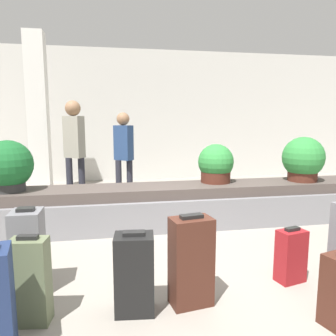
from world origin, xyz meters
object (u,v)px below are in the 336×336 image
suitcase_4 (28,252)px  potted_plant_2 (303,160)px  traveler_0 (74,144)px  potted_plant_1 (216,164)px  suitcase_5 (291,256)px  suitcase_2 (191,261)px  traveler_1 (124,150)px  suitcase_1 (134,273)px  pillar (38,115)px  potted_plant_0 (8,166)px  suitcase_7 (31,281)px

suitcase_4 → potted_plant_2: size_ratio=1.14×
suitcase_4 → traveler_0: size_ratio=0.42×
suitcase_4 → potted_plant_1: 2.89m
suitcase_5 → traveler_0: size_ratio=0.29×
suitcase_2 → traveler_1: 3.56m
suitcase_1 → pillar: bearing=114.8°
pillar → suitcase_2: (1.99, -4.54, -1.23)m
suitcase_2 → traveler_0: bearing=101.3°
suitcase_5 → traveler_1: 3.63m
suitcase_4 → potted_plant_0: bearing=110.1°
suitcase_2 → suitcase_4: bearing=153.1°
potted_plant_0 → traveler_1: (1.55, 1.44, 0.06)m
suitcase_2 → suitcase_5: 1.04m
suitcase_2 → potted_plant_1: 2.40m
suitcase_5 → suitcase_2: bearing=178.1°
suitcase_4 → suitcase_5: 2.37m
suitcase_2 → potted_plant_2: bearing=32.8°
suitcase_1 → traveler_0: (-0.73, 3.26, 0.79)m
pillar → potted_plant_1: (2.92, -2.38, -0.75)m
suitcase_5 → potted_plant_2: potted_plant_2 is taller
suitcase_2 → suitcase_5: size_ratio=1.45×
suitcase_5 → suitcase_7: suitcase_7 is taller
pillar → traveler_0: pillar is taller
traveler_0 → suitcase_7: bearing=124.6°
pillar → potted_plant_0: bearing=-88.2°
suitcase_2 → potted_plant_0: (-1.91, 2.04, 0.54)m
suitcase_4 → suitcase_5: (2.36, -0.23, -0.12)m
pillar → suitcase_1: size_ratio=4.85×
pillar → potted_plant_0: size_ratio=4.78×
suitcase_2 → suitcase_7: (-1.23, -0.03, -0.04)m
suitcase_5 → potted_plant_1: (-0.09, 1.96, 0.60)m
suitcase_5 → traveler_0: (-2.21, 3.03, 0.86)m
pillar → suitcase_2: pillar is taller
traveler_0 → suitcase_4: bearing=122.2°
suitcase_5 → pillar: bearing=111.4°
potted_plant_1 → traveler_0: size_ratio=0.31×
traveler_0 → traveler_1: size_ratio=1.11×
traveler_0 → suitcase_5: bearing=161.3°
suitcase_2 → suitcase_5: suitcase_2 is taller
pillar → traveler_0: 1.61m
potted_plant_2 → traveler_0: (-3.46, 1.20, 0.20)m
suitcase_5 → potted_plant_2: size_ratio=0.78×
suitcase_5 → potted_plant_0: potted_plant_0 is taller
suitcase_2 → traveler_1: bearing=86.9°
suitcase_4 → potted_plant_1: size_ratio=1.34×
suitcase_4 → potted_plant_1: bearing=37.8°
potted_plant_1 → pillar: bearing=140.8°
suitcase_2 → potted_plant_1: potted_plant_1 is taller
suitcase_4 → potted_plant_0: (-0.57, 1.61, 0.54)m
traveler_1 → potted_plant_0: bearing=-95.7°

